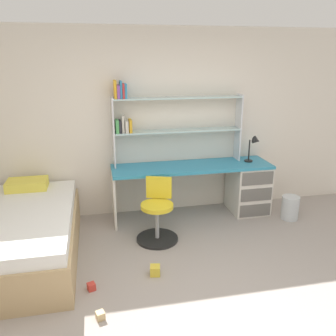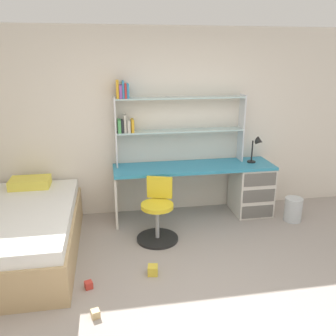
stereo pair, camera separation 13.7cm
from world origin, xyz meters
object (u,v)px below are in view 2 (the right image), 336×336
at_px(desk, 235,185).
at_px(swivel_chair, 158,216).
at_px(bookshelf_hutch, 163,117).
at_px(waste_bin, 293,209).
at_px(toy_block_red_2, 89,285).
at_px(toy_block_yellow_0, 153,270).
at_px(desk_lamp, 258,145).
at_px(toy_block_natural_1, 95,314).
at_px(bed_platform, 21,233).

relative_size(desk, swivel_chair, 2.87).
relative_size(bookshelf_hutch, swivel_chair, 2.31).
bearing_deg(bookshelf_hutch, desk, -9.82).
bearing_deg(swivel_chair, bookshelf_hutch, 75.36).
bearing_deg(waste_bin, toy_block_red_2, -158.87).
relative_size(desk, toy_block_yellow_0, 21.39).
relative_size(bookshelf_hutch, desk_lamp, 4.68).
bearing_deg(swivel_chair, waste_bin, 5.52).
xyz_separation_m(desk, toy_block_yellow_0, (-1.37, -1.33, -0.38)).
relative_size(desk, waste_bin, 6.67).
height_order(waste_bin, toy_block_natural_1, waste_bin).
bearing_deg(waste_bin, toy_block_yellow_0, -155.75).
distance_m(desk, toy_block_yellow_0, 1.95).
distance_m(bookshelf_hutch, swivel_chair, 1.36).
height_order(desk_lamp, swivel_chair, desk_lamp).
bearing_deg(swivel_chair, toy_block_yellow_0, -102.25).
bearing_deg(desk_lamp, toy_block_red_2, -148.19).
bearing_deg(toy_block_natural_1, desk, 43.92).
bearing_deg(desk, desk_lamp, -2.04).
distance_m(desk, waste_bin, 0.86).
height_order(desk_lamp, bed_platform, desk_lamp).
relative_size(swivel_chair, bed_platform, 0.38).
distance_m(desk_lamp, toy_block_red_2, 2.91).
bearing_deg(toy_block_natural_1, toy_block_yellow_0, 43.36).
height_order(bed_platform, toy_block_natural_1, bed_platform).
bearing_deg(desk, waste_bin, -28.26).
bearing_deg(toy_block_yellow_0, swivel_chair, 77.75).
relative_size(bed_platform, waste_bin, 6.04).
distance_m(swivel_chair, toy_block_yellow_0, 0.82).
relative_size(toy_block_yellow_0, toy_block_red_2, 1.43).
bearing_deg(bed_platform, toy_block_yellow_0, -23.86).
height_order(bookshelf_hutch, waste_bin, bookshelf_hutch).
distance_m(desk, toy_block_red_2, 2.53).
bearing_deg(bed_platform, toy_block_red_2, -44.37).
relative_size(bookshelf_hutch, bed_platform, 0.89).
xyz_separation_m(bookshelf_hutch, swivel_chair, (-0.20, -0.75, -1.12)).
xyz_separation_m(swivel_chair, bed_platform, (-1.59, -0.13, -0.02)).
relative_size(bed_platform, toy_block_yellow_0, 19.39).
bearing_deg(waste_bin, bookshelf_hutch, 161.99).
relative_size(desk, desk_lamp, 5.80).
height_order(toy_block_natural_1, toy_block_red_2, same).
bearing_deg(toy_block_yellow_0, toy_block_natural_1, -136.64).
bearing_deg(toy_block_red_2, desk, 35.59).
relative_size(bed_platform, toy_block_natural_1, 27.95).
distance_m(desk, toy_block_natural_1, 2.74).
xyz_separation_m(desk, swivel_chair, (-1.21, -0.58, -0.13)).
bearing_deg(bed_platform, bookshelf_hutch, 26.14).
xyz_separation_m(desk_lamp, toy_block_natural_1, (-2.25, -1.87, -0.97)).
bearing_deg(waste_bin, desk, 151.74).
bearing_deg(toy_block_red_2, waste_bin, 21.13).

